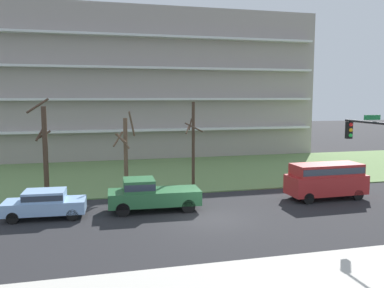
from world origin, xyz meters
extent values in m
plane|color=#232326|center=(0.00, 0.00, 0.00)|extent=(160.00, 160.00, 0.00)
cube|color=#BCB7AD|center=(0.00, -8.00, 0.07)|extent=(80.00, 4.00, 0.15)
cube|color=#66844C|center=(0.00, 14.00, 0.04)|extent=(80.00, 16.00, 0.08)
cube|color=#9E938C|center=(0.00, 27.71, 8.12)|extent=(38.06, 11.43, 16.25)
cube|color=silver|center=(0.00, 21.55, 3.25)|extent=(36.53, 0.90, 0.24)
cube|color=silver|center=(0.00, 21.55, 6.50)|extent=(36.53, 0.90, 0.24)
cube|color=silver|center=(0.00, 21.55, 9.75)|extent=(36.53, 0.90, 0.24)
cube|color=silver|center=(0.00, 21.55, 13.00)|extent=(36.53, 0.90, 0.24)
cylinder|color=#423023|center=(-9.44, 8.45, 3.05)|extent=(0.35, 0.35, 6.11)
cylinder|color=#423023|center=(-9.57, 8.91, 4.09)|extent=(1.03, 0.44, 0.65)
cylinder|color=#423023|center=(-9.78, 8.66, 4.15)|extent=(0.60, 0.86, 0.90)
cylinder|color=#423023|center=(-9.89, 9.12, 6.13)|extent=(1.48, 1.08, 1.06)
cylinder|color=brown|center=(-3.97, 8.04, 2.62)|extent=(0.29, 0.29, 5.25)
cylinder|color=brown|center=(-4.47, 8.39, 3.73)|extent=(0.86, 1.14, 1.03)
cylinder|color=brown|center=(-4.18, 7.63, 3.66)|extent=(0.96, 0.58, 1.12)
cylinder|color=brown|center=(-3.52, 7.83, 4.83)|extent=(0.59, 1.05, 1.83)
cylinder|color=brown|center=(-4.29, 7.66, 3.83)|extent=(0.88, 0.79, 0.71)
cylinder|color=#423023|center=(0.90, 7.61, 3.19)|extent=(0.23, 0.23, 6.39)
cylinder|color=#423023|center=(0.53, 7.81, 4.35)|extent=(0.52, 0.85, 0.59)
cylinder|color=#423023|center=(0.72, 7.74, 4.76)|extent=(0.40, 0.50, 0.83)
cylinder|color=#423023|center=(0.78, 6.98, 4.58)|extent=(1.32, 0.36, 0.72)
cube|color=#8CB2E0|center=(-8.93, 2.50, 0.67)|extent=(4.50, 2.05, 0.70)
cube|color=#8CB2E0|center=(-8.93, 2.50, 1.29)|extent=(2.29, 1.78, 0.55)
cube|color=#2D3847|center=(-8.93, 2.50, 1.29)|extent=(2.25, 1.81, 0.30)
cylinder|color=black|center=(-10.51, 1.80, 0.32)|extent=(0.65, 0.26, 0.64)
cylinder|color=black|center=(-10.42, 3.38, 0.32)|extent=(0.65, 0.26, 0.64)
cylinder|color=black|center=(-7.44, 1.62, 0.32)|extent=(0.65, 0.26, 0.64)
cylinder|color=black|center=(-7.35, 3.20, 0.32)|extent=(0.65, 0.26, 0.64)
cube|color=#B22828|center=(8.70, 2.50, 0.98)|extent=(5.23, 2.07, 1.25)
cube|color=#B22828|center=(8.70, 2.50, 1.98)|extent=(4.63, 1.91, 0.75)
cube|color=#2D3847|center=(8.70, 2.50, 1.98)|extent=(4.53, 1.94, 0.41)
cylinder|color=black|center=(6.89, 1.58, 0.36)|extent=(0.72, 0.23, 0.72)
cylinder|color=black|center=(6.87, 3.36, 0.36)|extent=(0.72, 0.23, 0.72)
cylinder|color=black|center=(10.53, 1.64, 0.36)|extent=(0.72, 0.23, 0.72)
cylinder|color=black|center=(10.51, 3.42, 0.36)|extent=(0.72, 0.23, 0.72)
cube|color=#2D6B3D|center=(-2.78, 2.50, 0.82)|extent=(5.49, 2.24, 0.85)
cube|color=#2D6B3D|center=(-3.68, 2.54, 1.60)|extent=(1.88, 1.92, 0.70)
cube|color=#2D3847|center=(-3.68, 2.54, 1.60)|extent=(1.85, 1.96, 0.38)
cylinder|color=black|center=(-4.71, 1.70, 0.40)|extent=(0.81, 0.26, 0.80)
cylinder|color=black|center=(-4.63, 3.48, 0.40)|extent=(0.81, 0.26, 0.80)
cylinder|color=black|center=(-0.93, 1.52, 0.40)|extent=(0.81, 0.26, 0.80)
cylinder|color=black|center=(-0.85, 3.30, 0.40)|extent=(0.81, 0.26, 0.80)
cylinder|color=black|center=(6.82, -4.32, 5.51)|extent=(0.12, 4.57, 0.12)
cube|color=black|center=(6.82, -2.33, 5.01)|extent=(0.28, 0.28, 0.90)
sphere|color=red|center=(6.82, -2.48, 5.31)|extent=(0.20, 0.20, 0.20)
sphere|color=#F2A519|center=(6.82, -2.48, 5.03)|extent=(0.20, 0.20, 0.20)
sphere|color=green|center=(6.82, -2.48, 4.75)|extent=(0.20, 0.20, 0.20)
cube|color=#197238|center=(6.82, -4.09, 5.76)|extent=(0.90, 0.04, 0.24)
camera|label=1|loc=(-6.29, -20.79, 6.75)|focal=37.75mm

